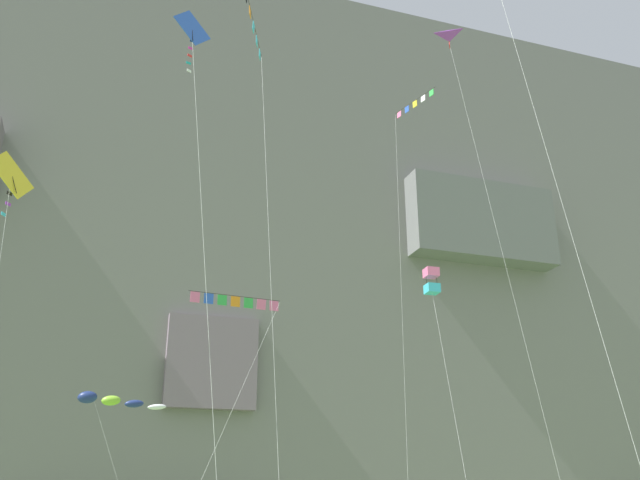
% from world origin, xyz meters
% --- Properties ---
extents(cliff_face, '(180.00, 33.96, 59.47)m').
position_xyz_m(cliff_face, '(0.01, 71.81, 29.73)').
color(cliff_face, slate).
rests_on(cliff_face, ground).
extents(kite_diamond_mid_right, '(1.81, 4.11, 15.43)m').
position_xyz_m(kite_diamond_mid_right, '(-14.54, 21.27, 14.06)').
color(kite_diamond_mid_right, yellow).
rests_on(kite_diamond_mid_right, ground).
extents(kite_banner_low_center, '(2.20, 6.75, 25.00)m').
position_xyz_m(kite_banner_low_center, '(-4.31, 21.60, 23.22)').
color(kite_banner_low_center, black).
rests_on(kite_banner_low_center, ground).
extents(kite_diamond_far_left, '(2.36, 2.10, 18.04)m').
position_xyz_m(kite_diamond_far_left, '(-8.30, 13.06, 16.24)').
color(kite_diamond_far_left, blue).
rests_on(kite_diamond_far_left, ground).
extents(kite_windsock_low_left, '(5.66, 2.30, 8.04)m').
position_xyz_m(kite_windsock_low_left, '(-9.21, 39.25, 7.47)').
color(kite_windsock_low_left, navy).
rests_on(kite_windsock_low_left, ground).
extents(kite_box_high_left, '(1.71, 5.53, 14.47)m').
position_xyz_m(kite_box_high_left, '(8.15, 27.37, 13.66)').
color(kite_box_high_left, pink).
rests_on(kite_box_high_left, ground).
extents(kite_banner_upper_left, '(4.92, 1.59, 11.38)m').
position_xyz_m(kite_banner_upper_left, '(-3.85, 26.24, 10.82)').
color(kite_banner_upper_left, black).
rests_on(kite_banner_upper_left, ground).
extents(kite_delta_high_center, '(2.38, 5.08, 28.31)m').
position_xyz_m(kite_delta_high_center, '(8.74, 23.87, 26.90)').
color(kite_delta_high_center, purple).
rests_on(kite_delta_high_center, ground).
extents(kite_banner_front_field, '(3.31, 4.14, 28.01)m').
position_xyz_m(kite_banner_front_field, '(8.90, 30.09, 25.57)').
color(kite_banner_front_field, black).
rests_on(kite_banner_front_field, ground).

